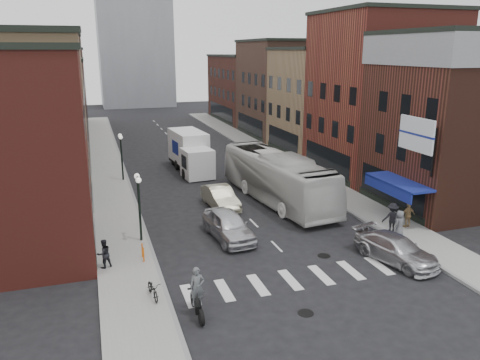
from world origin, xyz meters
The scene contains 31 objects.
ground centered at (0.00, 0.00, 0.00)m, with size 160.00×160.00×0.00m, color black.
sidewalk_left centered at (-8.50, 22.00, 0.07)m, with size 3.00×74.00×0.15m, color gray.
sidewalk_right centered at (8.50, 22.00, 0.07)m, with size 3.00×74.00×0.15m, color gray.
curb_left centered at (-7.00, 22.00, 0.00)m, with size 0.20×74.00×0.16m, color gray.
curb_right centered at (7.00, 22.00, 0.00)m, with size 0.20×74.00×0.16m, color gray.
crosswalk_stripes centered at (0.00, -3.00, 0.00)m, with size 12.00×2.20×0.01m, color silver.
bldg_left_mid_a centered at (-14.99, 14.00, 6.15)m, with size 10.30×10.20×12.30m.
bldg_left_mid_b centered at (-14.99, 24.00, 5.15)m, with size 10.30×10.20×10.30m.
bldg_left_far_a centered at (-14.99, 35.00, 6.65)m, with size 10.30×12.20×13.30m.
bldg_left_far_b centered at (-14.99, 49.00, 5.65)m, with size 10.30×16.20×11.30m.
bldg_right_corner centered at (14.99, 4.50, 6.15)m, with size 10.30×9.20×12.30m.
bldg_right_mid_a centered at (15.00, 14.00, 7.15)m, with size 10.30×10.20×14.30m.
bldg_right_mid_b centered at (14.99, 24.00, 5.65)m, with size 10.30×10.20×11.30m.
bldg_right_far_a centered at (14.99, 35.00, 6.15)m, with size 10.30×12.20×12.30m.
bldg_right_far_b centered at (14.99, 49.00, 5.15)m, with size 10.30×16.20×10.30m.
awning_blue centered at (8.93, 2.50, 2.63)m, with size 1.80×5.00×0.78m.
billboard_sign centered at (8.59, 0.50, 6.13)m, with size 1.52×3.00×3.70m.
streetlamp_near centered at (-7.40, 4.00, 2.91)m, with size 0.32×1.22×4.11m.
streetlamp_far centered at (-7.40, 18.00, 2.91)m, with size 0.32×1.22×4.11m.
bike_rack centered at (-7.60, 1.30, 0.55)m, with size 0.08×0.68×0.80m.
box_truck centered at (-1.03, 19.74, 1.79)m, with size 3.04×8.51×3.62m.
motorcycle_rider centered at (-6.00, -4.78, 1.06)m, with size 0.66×2.22×2.26m.
transit_bus centered at (3.19, 8.90, 1.83)m, with size 3.08×13.17×3.67m, color silver.
sedan_left_near centered at (-2.32, 3.00, 0.85)m, with size 2.00×4.98×1.70m, color silver.
sedan_left_far centered at (-1.25, 8.70, 0.77)m, with size 1.63×4.67×1.54m, color beige.
curb_car centered at (5.32, -2.78, 0.71)m, with size 1.99×4.91×1.42m, color #BABBBF.
parked_bicycle centered at (-7.63, -2.88, 0.56)m, with size 0.54×1.56×0.82m, color black.
ped_left_solo centered at (-9.60, 0.93, 0.92)m, with size 0.75×0.43×1.54m, color black.
ped_right_a centered at (7.45, 0.61, 1.08)m, with size 1.20×0.59×1.85m, color black.
ped_right_b centered at (8.90, 0.99, 0.95)m, with size 0.94×0.47×1.60m, color #96774C.
ped_right_c centered at (7.40, -0.20, 0.97)m, with size 0.80×0.52×1.64m, color #595C61.
Camera 1 is at (-9.70, -22.21, 10.99)m, focal length 35.00 mm.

